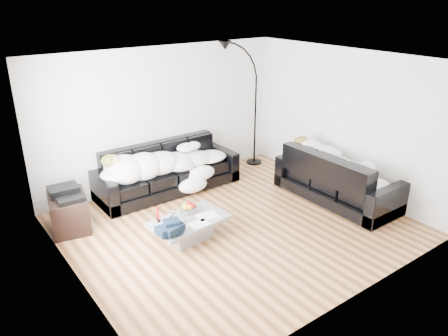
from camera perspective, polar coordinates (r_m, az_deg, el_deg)
ground at (r=7.07m, az=1.45°, el=-7.51°), size 5.00×5.00×0.00m
wall_back at (r=8.33m, az=-8.03°, el=6.64°), size 5.00×0.02×2.60m
wall_left at (r=5.47m, az=-19.64°, el=-2.94°), size 0.02×4.50×2.60m
wall_right at (r=8.23m, az=15.52°, el=5.85°), size 0.02×4.50×2.60m
ceiling at (r=6.21m, az=1.69°, el=13.82°), size 5.00×5.00×0.00m
sofa_back at (r=8.15m, az=-7.38°, el=-0.09°), size 2.68×0.93×0.88m
sofa_right at (r=7.98m, az=14.62°, el=-1.03°), size 0.96×2.24×0.91m
sleeper_back at (r=8.03m, az=-7.27°, el=1.18°), size 2.27×0.78×0.45m
sleeper_right at (r=7.91m, az=14.76°, el=0.31°), size 0.81×1.92×0.47m
teal_cushion at (r=8.26m, az=10.86°, el=2.09°), size 0.42×0.38×0.20m
coffee_table at (r=6.65m, az=-4.52°, el=-7.96°), size 1.22×0.79×0.34m
fruit_bowl at (r=6.74m, az=-4.65°, el=-5.10°), size 0.31×0.31×0.17m
wine_glass_a at (r=6.50m, az=-6.66°, el=-6.16°), size 0.08×0.08×0.18m
wine_glass_b at (r=6.43m, az=-6.99°, el=-6.50°), size 0.08×0.08×0.19m
wine_glass_c at (r=6.47m, az=-5.06°, el=-6.38°), size 0.07×0.07×0.16m
candle_left at (r=6.50m, az=-8.59°, el=-5.97°), size 0.05×0.05×0.25m
candle_right at (r=6.55m, az=-8.72°, el=-5.88°), size 0.05×0.05×0.22m
newspaper_a at (r=6.64m, az=-2.16°, el=-6.23°), size 0.36×0.29×0.01m
newspaper_b at (r=6.42m, az=-3.26°, el=-7.28°), size 0.29×0.21×0.01m
navy_jacket at (r=6.12m, az=-7.05°, el=-7.31°), size 0.36×0.30×0.18m
shoes at (r=7.84m, az=15.87°, el=-4.90°), size 0.50×0.45×0.09m
av_cabinet at (r=7.30m, az=-19.62°, el=-5.44°), size 0.71×0.90×0.55m
stereo at (r=7.16m, az=-19.96°, el=-3.01°), size 0.46×0.37×0.13m
floor_lamp at (r=9.23m, az=4.12°, el=7.40°), size 0.90×0.58×2.31m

